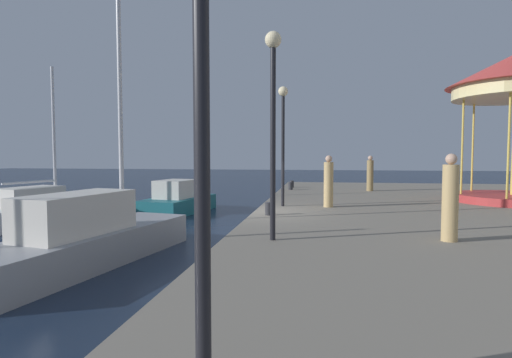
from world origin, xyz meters
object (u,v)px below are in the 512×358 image
Objects in this scene: person_far_corner at (329,183)px; lamp_post_far_end at (283,125)px; sailboat_grey at (86,238)px; bollard_south at (292,184)px; lamp_post_mid_promenade at (273,100)px; bollard_center at (291,186)px; sailboat_white at (37,209)px; motorboat_teal at (178,201)px; bollard_north at (269,209)px; person_near_carousel at (370,174)px; lamp_post_near_edge at (201,34)px; person_mid_promenade at (450,200)px.

lamp_post_far_end is at bearing 179.74° from person_far_corner.
bollard_south is at bearing 74.43° from sailboat_grey.
lamp_post_mid_promenade reaches higher than person_far_corner.
bollard_center is at bearing -88.62° from bollard_south.
sailboat_grey reaches higher than bollard_center.
person_far_corner reaches higher than bollard_center.
sailboat_white is 3.34× the size of person_far_corner.
person_far_corner is (6.84, -3.16, 1.12)m from motorboat_teal.
bollard_south and bollard_north have the same top height.
bollard_north is at bearing -129.68° from person_far_corner.
bollard_north is at bearing -89.89° from bollard_south.
lamp_post_far_end reaches higher than bollard_north.
bollard_center is 4.21m from person_near_carousel.
lamp_post_near_edge reaches higher than motorboat_teal.
motorboat_teal is 2.43× the size of person_near_carousel.
bollard_north is at bearing 94.18° from lamp_post_near_edge.
bollard_south is at bearing 91.65° from lamp_post_far_end.
lamp_post_far_end is 10.90× the size of bollard_north.
motorboat_teal is 7.36m from bollard_north.
motorboat_teal is 7.36m from bollard_south.
lamp_post_mid_promenade reaches higher than bollard_north.
sailboat_white is 1.57× the size of lamp_post_near_edge.
motorboat_teal is at bearing 95.87° from sailboat_grey.
lamp_post_near_edge is 5.98m from lamp_post_mid_promenade.
lamp_post_mid_promenade is at bearing -86.98° from lamp_post_far_end.
bollard_center is 0.22× the size of person_near_carousel.
bollard_center is at bearing 38.20° from motorboat_teal.
bollard_north is 0.21× the size of person_mid_promenade.
person_near_carousel is (4.17, 9.27, 0.67)m from bollard_north.
person_far_corner is at bearing 44.44° from sailboat_grey.
lamp_post_far_end is at bearing -119.37° from person_near_carousel.
bollard_center is at bearing 91.71° from lamp_post_far_end.
sailboat_grey is 13.50m from bollard_center.
lamp_post_mid_promenade is at bearing -87.69° from bollard_center.
sailboat_white reaches higher than person_near_carousel.
sailboat_grey is at bearing -126.28° from lamp_post_far_end.
lamp_post_far_end is 2.36× the size of person_near_carousel.
lamp_post_mid_promenade is 14.86m from bollard_south.
bollard_south is (9.28, 9.24, 0.44)m from sailboat_white.
lamp_post_far_end is 9.04m from bollard_south.
bollard_north is at bearing -114.20° from person_near_carousel.
bollard_center is at bearing 89.90° from bollard_north.
person_mid_promenade is (3.82, 0.48, -2.18)m from lamp_post_mid_promenade.
lamp_post_near_edge is 7.64m from person_mid_promenade.
bollard_center is (4.97, 3.91, 0.44)m from motorboat_teal.
sailboat_white reaches higher than bollard_north.
lamp_post_far_end is 10.90× the size of bollard_south.
person_near_carousel is at bearing 79.64° from lamp_post_near_edge.
sailboat_grey is (0.92, -8.96, 0.11)m from motorboat_teal.
bollard_north is (4.96, -5.43, 0.44)m from motorboat_teal.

